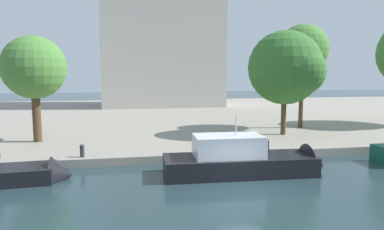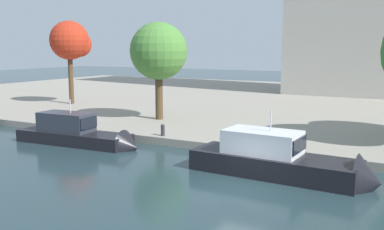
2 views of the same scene
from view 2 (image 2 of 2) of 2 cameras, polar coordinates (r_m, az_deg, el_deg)
ground_plane at (r=22.63m, az=5.99°, el=-9.60°), size 220.00×220.00×0.00m
dock_promenade at (r=55.07m, az=19.75°, el=1.14°), size 120.00×55.00×0.57m
motor_yacht_1 at (r=33.53m, az=-14.42°, el=-2.74°), size 10.24×3.02×4.28m
motor_yacht_2 at (r=24.99m, az=11.85°, el=-6.27°), size 10.47×3.39×4.70m
mooring_bollard_0 at (r=32.82m, az=-3.81°, el=-1.89°), size 0.33×0.33×0.89m
tree_4 at (r=40.00m, az=-4.25°, el=8.35°), size 5.20×5.20×8.82m
tree_5 at (r=53.16m, az=-15.51°, el=9.10°), size 4.47×4.67×9.59m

